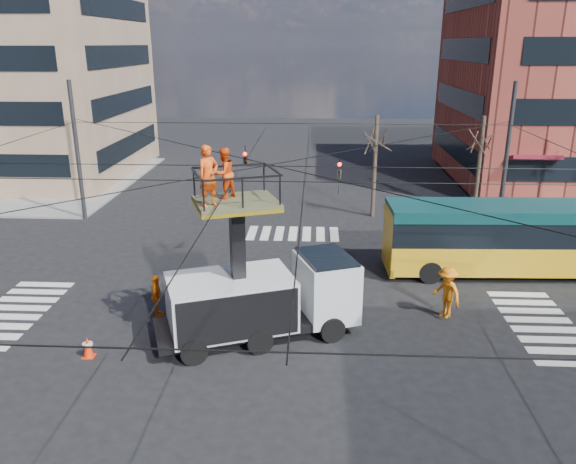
% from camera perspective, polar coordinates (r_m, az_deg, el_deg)
% --- Properties ---
extents(ground, '(120.00, 120.00, 0.00)m').
position_cam_1_polar(ground, '(21.46, -1.65, -8.77)').
color(ground, black).
rests_on(ground, ground).
extents(sidewalk_nw, '(18.00, 18.00, 0.12)m').
position_cam_1_polar(sidewalk_nw, '(46.96, -26.00, 4.66)').
color(sidewalk_nw, slate).
rests_on(sidewalk_nw, ground).
extents(crosswalks, '(22.40, 22.40, 0.02)m').
position_cam_1_polar(crosswalks, '(21.46, -1.65, -8.75)').
color(crosswalks, silver).
rests_on(crosswalks, ground).
extents(overhead_network, '(24.24, 24.24, 8.00)m').
position_cam_1_polar(overhead_network, '(20.25, -1.87, 2.61)').
color(overhead_network, '#2D2D30').
rests_on(overhead_network, ground).
extents(tree_a, '(2.00, 2.00, 6.00)m').
position_cam_1_polar(tree_a, '(33.09, 8.93, 9.28)').
color(tree_a, '#382B21').
rests_on(tree_a, ground).
extents(tree_b, '(2.00, 2.00, 6.00)m').
position_cam_1_polar(tree_b, '(34.24, 19.08, 8.80)').
color(tree_b, '#382B21').
rests_on(tree_b, ground).
extents(utility_truck, '(7.36, 4.61, 6.96)m').
position_cam_1_polar(utility_truck, '(19.42, -2.75, -4.80)').
color(utility_truck, black).
rests_on(utility_truck, ground).
extents(city_bus, '(11.63, 3.01, 3.20)m').
position_cam_1_polar(city_bus, '(26.87, 22.26, -0.47)').
color(city_bus, '#EDAE16').
rests_on(city_bus, ground).
extents(traffic_cone, '(0.36, 0.36, 0.73)m').
position_cam_1_polar(traffic_cone, '(20.01, -19.67, -10.94)').
color(traffic_cone, '#FF2F0A').
rests_on(traffic_cone, ground).
extents(worker_ground, '(0.63, 1.06, 1.68)m').
position_cam_1_polar(worker_ground, '(21.82, -13.22, -6.35)').
color(worker_ground, orange).
rests_on(worker_ground, ground).
extents(flagger, '(1.33, 1.51, 2.02)m').
position_cam_1_polar(flagger, '(21.98, 15.82, -5.91)').
color(flagger, orange).
rests_on(flagger, ground).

